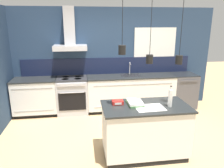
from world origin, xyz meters
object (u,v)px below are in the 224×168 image
at_px(oven_range, 73,95).
at_px(book_stack, 135,103).
at_px(dishwasher, 182,90).
at_px(red_supply_box, 118,102).
at_px(bottle_on_island, 170,98).

xyz_separation_m(oven_range, book_stack, (1.11, -1.99, 0.49)).
bearing_deg(book_stack, dishwasher, 47.49).
bearing_deg(dishwasher, red_supply_box, -137.44).
bearing_deg(bottle_on_island, book_stack, 162.75).
relative_size(dishwasher, bottle_on_island, 2.59).
bearing_deg(oven_range, bottle_on_island, -52.67).
bearing_deg(bottle_on_island, oven_range, 127.33).
distance_m(dishwasher, red_supply_box, 2.91).
distance_m(oven_range, red_supply_box, 2.16).
distance_m(book_stack, red_supply_box, 0.29).
distance_m(oven_range, dishwasher, 2.94).
distance_m(dishwasher, bottle_on_island, 2.59).
bearing_deg(book_stack, red_supply_box, 168.90).
bearing_deg(dishwasher, bottle_on_island, -120.82).
height_order(dishwasher, bottle_on_island, bottle_on_island).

